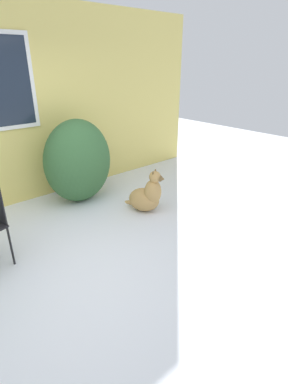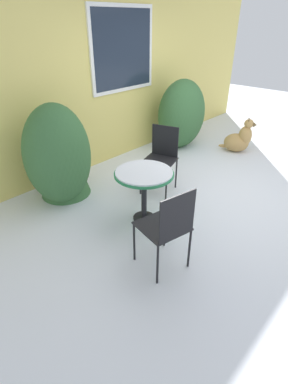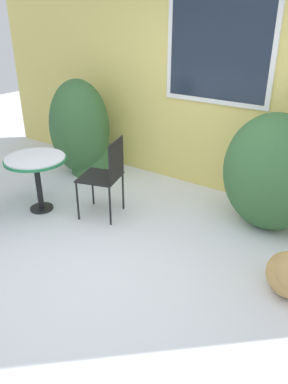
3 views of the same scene
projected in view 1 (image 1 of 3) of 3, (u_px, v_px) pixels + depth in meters
name	position (u px, v px, depth m)	size (l,w,h in m)	color
ground_plane	(75.00, 271.00, 3.33)	(16.00, 16.00, 0.00)	white
shrub_middle	(78.00, 161.00, 4.77)	(1.11, 0.80, 1.34)	#386638
dog	(147.00, 196.00, 4.57)	(0.54, 0.64, 0.68)	tan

